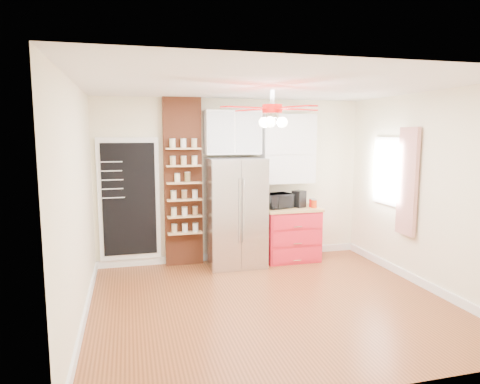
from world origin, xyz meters
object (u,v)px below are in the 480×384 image
object	(u,v)px
fridge	(235,212)
coffee_maker	(299,199)
red_cabinet	(290,234)
ceiling_fan	(272,109)
toaster_oven	(278,201)
canister_left	(314,204)
pantry_jar_oats	(177,178)

from	to	relation	value
fridge	coffee_maker	size ratio (longest dim) A/B	6.24
red_cabinet	ceiling_fan	distance (m)	2.75
toaster_oven	coffee_maker	xyz separation A→B (m)	(0.37, 0.00, 0.02)
fridge	canister_left	xyz separation A→B (m)	(1.34, -0.07, 0.09)
ceiling_fan	coffee_maker	xyz separation A→B (m)	(1.07, 1.69, -1.38)
fridge	toaster_oven	world-z (taller)	fridge
red_cabinet	pantry_jar_oats	distance (m)	2.12
fridge	red_cabinet	world-z (taller)	fridge
toaster_oven	canister_left	distance (m)	0.61
fridge	toaster_oven	bearing A→B (deg)	4.33
toaster_oven	ceiling_fan	bearing A→B (deg)	-130.00
canister_left	pantry_jar_oats	world-z (taller)	pantry_jar_oats
toaster_oven	canister_left	xyz separation A→B (m)	(0.60, -0.12, -0.06)
ceiling_fan	toaster_oven	world-z (taller)	ceiling_fan
toaster_oven	coffee_maker	size ratio (longest dim) A/B	1.60
ceiling_fan	pantry_jar_oats	distance (m)	2.27
red_cabinet	ceiling_fan	xyz separation A→B (m)	(-0.92, -1.68, 1.97)
toaster_oven	canister_left	size ratio (longest dim) A/B	3.44
red_cabinet	ceiling_fan	world-z (taller)	ceiling_fan
coffee_maker	canister_left	xyz separation A→B (m)	(0.22, -0.12, -0.08)
ceiling_fan	fridge	bearing A→B (deg)	91.76
fridge	coffee_maker	world-z (taller)	fridge
ceiling_fan	pantry_jar_oats	xyz separation A→B (m)	(-0.95, 1.81, -0.99)
fridge	red_cabinet	size ratio (longest dim) A/B	1.86
fridge	ceiling_fan	distance (m)	2.25
toaster_oven	pantry_jar_oats	world-z (taller)	pantry_jar_oats
coffee_maker	toaster_oven	bearing A→B (deg)	155.43
red_cabinet	canister_left	bearing A→B (deg)	-17.43
pantry_jar_oats	canister_left	bearing A→B (deg)	-6.24
canister_left	pantry_jar_oats	distance (m)	2.31
red_cabinet	coffee_maker	bearing A→B (deg)	3.34
ceiling_fan	canister_left	world-z (taller)	ceiling_fan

